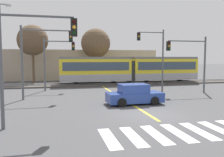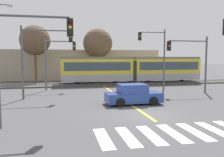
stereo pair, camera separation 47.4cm
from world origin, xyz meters
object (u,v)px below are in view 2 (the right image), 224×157
object	(u,v)px
sedan_crossing	(133,95)
traffic_light_near_left	(24,49)
bare_tree_east	(98,43)
bare_tree_west	(35,40)
traffic_light_mid_right	(192,55)
light_rail_tram	(132,69)
traffic_light_far_right	(156,50)
traffic_light_far_left	(56,56)
traffic_light_mid_left	(40,50)

from	to	relation	value
sedan_crossing	traffic_light_near_left	xyz separation A→B (m)	(-7.05, -4.59, 3.24)
sedan_crossing	bare_tree_east	xyz separation A→B (m)	(0.12, 18.44, 4.93)
bare_tree_west	traffic_light_mid_right	bearing A→B (deg)	-39.72
bare_tree_west	bare_tree_east	bearing A→B (deg)	6.92
sedan_crossing	light_rail_tram	bearing A→B (deg)	73.50
traffic_light_near_left	traffic_light_far_right	xyz separation A→B (m)	(12.46, 13.29, 0.47)
traffic_light_near_left	traffic_light_far_left	size ratio (longest dim) A/B	1.07
traffic_light_near_left	traffic_light_far_right	bearing A→B (deg)	46.85
traffic_light_mid_right	traffic_light_far_right	xyz separation A→B (m)	(-1.84, 4.64, 0.70)
traffic_light_mid_right	traffic_light_far_left	xyz separation A→B (m)	(-13.03, 4.93, -0.01)
sedan_crossing	traffic_light_near_left	bearing A→B (deg)	-146.90
sedan_crossing	traffic_light_far_left	distance (m)	11.10
light_rail_tram	bare_tree_east	size ratio (longest dim) A/B	2.36
traffic_light_mid_left	traffic_light_far_right	world-z (taller)	traffic_light_far_right
light_rail_tram	bare_tree_east	bearing A→B (deg)	125.68
traffic_light_mid_right	bare_tree_east	xyz separation A→B (m)	(-7.13, 14.38, 1.91)
traffic_light_mid_left	sedan_crossing	bearing A→B (deg)	-28.74
traffic_light_near_left	traffic_light_mid_left	xyz separation A→B (m)	(0.03, 8.44, 0.18)
traffic_light_mid_left	bare_tree_east	size ratio (longest dim) A/B	0.78
sedan_crossing	bare_tree_east	distance (m)	19.09
bare_tree_west	light_rail_tram	bearing A→B (deg)	-18.32
traffic_light_near_left	traffic_light_far_right	distance (m)	18.23
light_rail_tram	traffic_light_mid_right	size ratio (longest dim) A/B	3.32
light_rail_tram	sedan_crossing	size ratio (longest dim) A/B	4.37
traffic_light_far_left	bare_tree_west	bearing A→B (deg)	109.60
traffic_light_far_left	bare_tree_east	world-z (taller)	bare_tree_east
light_rail_tram	traffic_light_far_right	xyz separation A→B (m)	(1.51, -4.47, 2.36)
traffic_light_mid_right	sedan_crossing	bearing A→B (deg)	-150.75
light_rail_tram	bare_tree_west	size ratio (longest dim) A/B	2.33
traffic_light_mid_right	bare_tree_west	xyz separation A→B (m)	(-16.01, 13.30, 2.13)
light_rail_tram	traffic_light_far_left	xyz separation A→B (m)	(-9.68, -4.19, 1.66)
traffic_light_far_left	traffic_light_far_right	world-z (taller)	traffic_light_far_right
traffic_light_far_left	traffic_light_mid_left	distance (m)	5.30
bare_tree_east	bare_tree_west	bearing A→B (deg)	-173.08
traffic_light_far_right	sedan_crossing	bearing A→B (deg)	-121.90
traffic_light_near_left	bare_tree_east	bearing A→B (deg)	72.72
traffic_light_mid_left	traffic_light_near_left	bearing A→B (deg)	-90.20
light_rail_tram	traffic_light_far_right	distance (m)	5.28
traffic_light_far_right	bare_tree_west	size ratio (longest dim) A/B	0.84
sedan_crossing	traffic_light_near_left	world-z (taller)	traffic_light_near_left
bare_tree_west	traffic_light_far_left	bearing A→B (deg)	-70.40
traffic_light_mid_left	bare_tree_west	bearing A→B (deg)	97.33
traffic_light_mid_right	traffic_light_near_left	distance (m)	16.72
traffic_light_mid_right	traffic_light_near_left	world-z (taller)	traffic_light_near_left
traffic_light_far_right	bare_tree_west	xyz separation A→B (m)	(-14.17, 8.67, 1.44)
light_rail_tram	bare_tree_east	distance (m)	7.41
light_rail_tram	bare_tree_west	xyz separation A→B (m)	(-12.66, 4.19, 3.80)
light_rail_tram	traffic_light_far_left	distance (m)	10.67
traffic_light_far_left	bare_tree_east	bearing A→B (deg)	58.07
sedan_crossing	bare_tree_west	world-z (taller)	bare_tree_west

